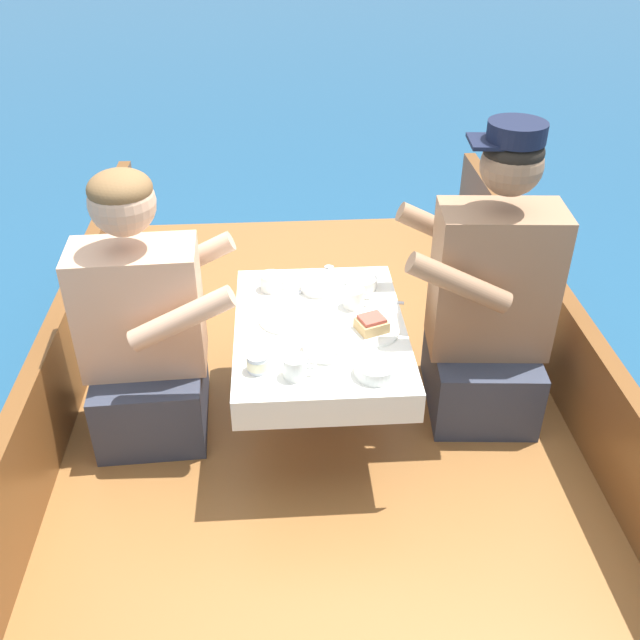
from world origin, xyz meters
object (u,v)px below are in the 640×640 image
object	(u,v)px
person_port	(145,333)
coffee_cup_port	(295,367)
sandwich	(372,324)
coffee_cup_starboard	(271,281)
person_starboard	(488,306)
tin_can	(258,363)
coffee_cup_center	(354,297)

from	to	relation	value
person_port	coffee_cup_port	size ratio (longest dim) A/B	9.53
sandwich	coffee_cup_starboard	size ratio (longest dim) A/B	1.09
person_starboard	sandwich	world-z (taller)	person_starboard
person_starboard	tin_can	bearing A→B (deg)	25.25
coffee_cup_starboard	coffee_cup_port	bearing A→B (deg)	-82.55
coffee_cup_center	tin_can	bearing A→B (deg)	-133.52
person_port	coffee_cup_starboard	world-z (taller)	person_port
coffee_cup_center	tin_can	world-z (taller)	coffee_cup_center
coffee_cup_starboard	coffee_cup_center	size ratio (longest dim) A/B	1.05
person_starboard	sandwich	bearing A→B (deg)	20.31
coffee_cup_center	person_port	bearing A→B (deg)	-174.32
coffee_cup_center	coffee_cup_starboard	bearing A→B (deg)	154.67
person_port	tin_can	world-z (taller)	person_port
person_port	coffee_cup_port	xyz separation A→B (m)	(0.49, -0.31, 0.07)
person_starboard	tin_can	world-z (taller)	person_starboard
person_port	coffee_cup_starboard	bearing A→B (deg)	23.08
person_port	tin_can	size ratio (longest dim) A/B	14.12
coffee_cup_port	coffee_cup_center	world-z (taller)	same
coffee_cup_port	coffee_cup_starboard	distance (m)	0.51
person_starboard	sandwich	size ratio (longest dim) A/B	9.21
person_starboard	person_port	bearing A→B (deg)	5.63
sandwich	coffee_cup_port	world-z (taller)	coffee_cup_port
coffee_cup_starboard	coffee_cup_center	world-z (taller)	coffee_cup_center
sandwich	coffee_cup_port	size ratio (longest dim) A/B	1.15
sandwich	tin_can	bearing A→B (deg)	-153.78
sandwich	tin_can	xyz separation A→B (m)	(-0.36, -0.18, -0.00)
coffee_cup_port	coffee_cup_center	size ratio (longest dim) A/B	0.99
coffee_cup_port	coffee_cup_center	bearing A→B (deg)	60.52
coffee_cup_port	coffee_cup_starboard	bearing A→B (deg)	97.45
coffee_cup_port	person_port	bearing A→B (deg)	147.86
person_starboard	coffee_cup_center	xyz separation A→B (m)	(-0.46, 0.04, 0.03)
person_port	tin_can	distance (m)	0.47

